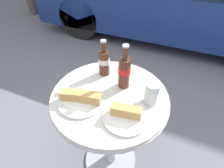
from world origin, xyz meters
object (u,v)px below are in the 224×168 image
(lunch_plate_far, at_px, (81,99))
(cola_bottle_right, at_px, (124,71))
(bistro_table, at_px, (110,120))
(cola_bottle_left, at_px, (104,61))
(drinking_glass, at_px, (151,94))
(lunch_plate_near, at_px, (126,115))

(lunch_plate_far, bearing_deg, cola_bottle_right, 51.58)
(bistro_table, relative_size, cola_bottle_right, 2.90)
(cola_bottle_left, distance_m, drinking_glass, 0.35)
(cola_bottle_right, bearing_deg, drinking_glass, -21.60)
(cola_bottle_right, bearing_deg, lunch_plate_far, -128.42)
(drinking_glass, height_order, lunch_plate_far, drinking_glass)
(bistro_table, xyz_separation_m, cola_bottle_right, (0.04, 0.10, 0.33))
(cola_bottle_left, xyz_separation_m, drinking_glass, (0.32, -0.13, -0.03))
(cola_bottle_left, height_order, lunch_plate_far, cola_bottle_left)
(lunch_plate_near, bearing_deg, bistro_table, 139.77)
(lunch_plate_far, bearing_deg, lunch_plate_near, -1.71)
(cola_bottle_left, distance_m, cola_bottle_right, 0.16)
(drinking_glass, bearing_deg, bistro_table, -171.89)
(cola_bottle_right, bearing_deg, bistro_table, -114.14)
(bistro_table, distance_m, cola_bottle_left, 0.37)
(drinking_glass, height_order, lunch_plate_near, drinking_glass)
(drinking_glass, xyz_separation_m, lunch_plate_far, (-0.33, -0.13, -0.04))
(lunch_plate_near, height_order, lunch_plate_far, same)
(lunch_plate_near, bearing_deg, cola_bottle_right, 112.66)
(bistro_table, bearing_deg, drinking_glass, 8.11)
(cola_bottle_right, relative_size, drinking_glass, 2.10)
(lunch_plate_near, bearing_deg, cola_bottle_left, 131.14)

